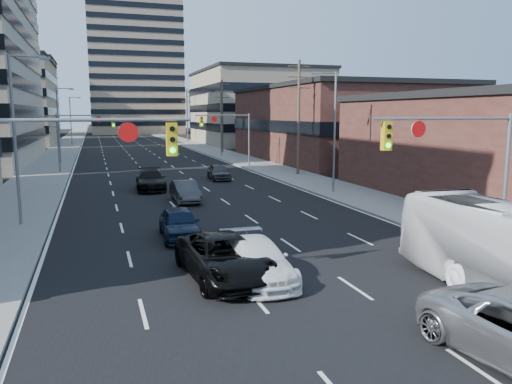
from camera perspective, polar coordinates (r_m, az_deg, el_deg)
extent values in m
cube|color=black|center=(138.98, -15.30, 6.19)|extent=(18.00, 300.00, 0.02)
cube|color=slate|center=(138.91, -20.07, 5.99)|extent=(5.00, 300.00, 0.15)
cube|color=slate|center=(139.99, -10.57, 6.40)|extent=(5.00, 300.00, 0.15)
cube|color=#472119|center=(66.19, 9.65, 7.55)|extent=(20.00, 30.00, 9.00)
cube|color=gray|center=(101.72, 0.14, 9.53)|extent=(22.00, 28.00, 14.00)
cube|color=gray|center=(160.84, -13.88, 16.94)|extent=(26.00, 26.00, 58.00)
cube|color=#ADA089|center=(150.29, -26.53, 9.57)|extent=(24.00, 24.00, 20.00)
cube|color=gray|center=(143.95, -2.43, 8.96)|extent=(22.00, 22.00, 12.00)
cylinder|color=slate|center=(16.70, -18.78, 7.81)|extent=(6.50, 0.12, 0.12)
cube|color=gold|center=(16.90, -9.60, 5.96)|extent=(0.35, 0.28, 1.10)
cylinder|color=black|center=(16.72, -9.55, 7.13)|extent=(0.18, 0.06, 0.18)
cylinder|color=black|center=(16.74, -9.52, 5.93)|extent=(0.18, 0.06, 0.18)
cylinder|color=#0CE526|center=(16.76, -9.49, 4.74)|extent=(0.18, 0.06, 0.18)
cylinder|color=white|center=(16.71, -14.39, 6.63)|extent=(0.64, 0.06, 0.64)
cylinder|color=slate|center=(23.70, 26.60, 0.74)|extent=(0.18, 0.18, 6.00)
cylinder|color=slate|center=(21.35, 20.83, 7.85)|extent=(6.50, 0.12, 0.12)
cube|color=gold|center=(19.82, 14.69, 6.22)|extent=(0.35, 0.28, 1.10)
cylinder|color=black|center=(19.68, 14.98, 7.21)|extent=(0.18, 0.06, 0.18)
cylinder|color=black|center=(19.69, 14.94, 6.19)|extent=(0.18, 0.06, 0.18)
cylinder|color=#0CE526|center=(19.71, 14.90, 5.17)|extent=(0.18, 0.06, 0.18)
cylinder|color=white|center=(20.58, 18.08, 6.86)|extent=(0.64, 0.06, 0.64)
cylinder|color=slate|center=(53.89, -21.66, 5.15)|extent=(0.18, 0.18, 6.00)
cylinder|color=slate|center=(53.70, -18.61, 8.29)|extent=(6.00, 0.12, 0.12)
cube|color=gold|center=(53.74, -15.99, 7.72)|extent=(0.35, 0.28, 1.10)
cylinder|color=black|center=(53.57, -16.00, 8.09)|extent=(0.18, 0.06, 0.18)
cylinder|color=black|center=(53.58, -15.99, 7.72)|extent=(0.18, 0.06, 0.18)
cylinder|color=#0CE526|center=(53.58, -15.97, 7.34)|extent=(0.18, 0.06, 0.18)
cylinder|color=white|center=(53.67, -17.51, 7.92)|extent=(0.64, 0.06, 0.64)
cylinder|color=slate|center=(56.27, -0.80, 5.91)|extent=(0.18, 0.18, 6.00)
cylinder|color=slate|center=(55.38, -3.81, 8.74)|extent=(6.00, 0.12, 0.12)
cube|color=gold|center=(54.85, -6.26, 8.03)|extent=(0.35, 0.28, 1.10)
cylinder|color=black|center=(54.69, -6.23, 8.39)|extent=(0.18, 0.06, 0.18)
cylinder|color=black|center=(54.69, -6.22, 8.03)|extent=(0.18, 0.06, 0.18)
cylinder|color=#0CE526|center=(54.70, -6.22, 7.66)|extent=(0.18, 0.06, 0.18)
cylinder|color=white|center=(55.12, -4.82, 8.32)|extent=(0.64, 0.06, 0.64)
cylinder|color=#4C3D2D|center=(48.47, 4.88, 8.35)|extent=(0.28, 0.28, 11.00)
cube|color=#4C3D2D|center=(48.67, 4.96, 14.12)|extent=(2.20, 0.10, 0.10)
cube|color=#4C3D2D|center=(48.59, 4.95, 12.95)|extent=(2.20, 0.10, 0.10)
cube|color=#4C3D2D|center=(48.53, 4.93, 11.77)|extent=(2.20, 0.10, 0.10)
cylinder|color=#4C3D2D|center=(77.02, -3.88, 8.58)|extent=(0.28, 0.28, 11.00)
cube|color=#4C3D2D|center=(77.14, -3.92, 12.22)|extent=(2.20, 0.10, 0.10)
cube|color=#4C3D2D|center=(77.09, -3.91, 11.48)|extent=(2.20, 0.10, 0.10)
cube|color=#4C3D2D|center=(77.05, -3.90, 10.74)|extent=(2.20, 0.10, 0.10)
cylinder|color=#4C3D2D|center=(106.36, -7.87, 8.62)|extent=(0.28, 0.28, 11.00)
cube|color=#4C3D2D|center=(106.45, -7.92, 11.26)|extent=(2.20, 0.10, 0.10)
cube|color=#4C3D2D|center=(106.42, -7.91, 10.72)|extent=(2.20, 0.10, 0.10)
cube|color=#4C3D2D|center=(106.39, -7.90, 10.18)|extent=(2.20, 0.10, 0.10)
cylinder|color=slate|center=(29.00, -25.83, 5.11)|extent=(0.16, 0.16, 9.00)
cylinder|color=slate|center=(29.00, -24.63, 13.91)|extent=(1.80, 0.10, 0.10)
cube|color=slate|center=(28.92, -23.00, 13.87)|extent=(0.50, 0.22, 0.14)
cylinder|color=slate|center=(63.83, -21.64, 7.00)|extent=(0.16, 0.16, 9.00)
cylinder|color=slate|center=(63.83, -21.05, 10.99)|extent=(1.80, 0.10, 0.10)
cube|color=slate|center=(63.80, -20.32, 10.96)|extent=(0.50, 0.22, 0.14)
cylinder|color=slate|center=(98.79, -20.40, 7.55)|extent=(0.16, 0.16, 9.00)
cylinder|color=slate|center=(98.78, -20.02, 10.12)|extent=(1.80, 0.10, 0.10)
cube|color=slate|center=(98.76, -19.54, 10.10)|extent=(0.50, 0.22, 0.14)
cylinder|color=slate|center=(37.80, 8.97, 6.59)|extent=(0.16, 0.16, 9.00)
cylinder|color=slate|center=(37.48, 7.87, 13.32)|extent=(1.80, 0.10, 0.10)
cube|color=slate|center=(37.14, 6.73, 13.26)|extent=(0.50, 0.22, 0.14)
cylinder|color=slate|center=(70.80, -4.03, 7.74)|extent=(0.16, 0.16, 9.00)
cylinder|color=slate|center=(70.63, -4.79, 11.29)|extent=(1.80, 0.10, 0.10)
cube|color=slate|center=(70.45, -5.43, 11.23)|extent=(0.50, 0.22, 0.14)
imported|color=black|center=(18.42, -3.62, -7.47)|extent=(3.01, 5.89, 1.59)
imported|color=white|center=(18.30, 0.10, -7.80)|extent=(2.15, 5.03, 1.45)
imported|color=black|center=(24.45, -8.74, -3.54)|extent=(1.95, 4.47, 1.50)
imported|color=#353538|center=(34.47, -8.09, 0.07)|extent=(1.58, 4.39, 1.44)
imported|color=black|center=(40.35, -11.95, 1.35)|extent=(2.51, 5.55, 1.58)
imported|color=#39393C|center=(45.71, -4.29, 2.32)|extent=(1.93, 4.34, 1.45)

